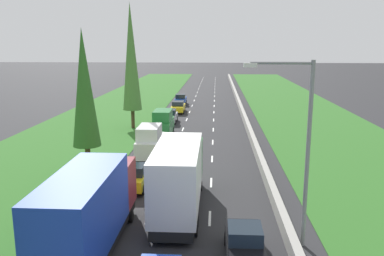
% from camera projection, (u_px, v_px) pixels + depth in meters
% --- Properties ---
extents(ground_plane, '(300.00, 300.00, 0.00)m').
position_uv_depth(ground_plane, '(202.00, 109.00, 61.05)').
color(ground_plane, '#28282B').
rests_on(ground_plane, ground).
extents(grass_verge_left, '(14.00, 140.00, 0.04)m').
position_uv_depth(grass_verge_left, '(120.00, 108.00, 61.78)').
color(grass_verge_left, '#2D6623').
rests_on(grass_verge_left, ground).
extents(grass_verge_right, '(14.00, 140.00, 0.04)m').
position_uv_depth(grass_verge_right, '(298.00, 110.00, 60.20)').
color(grass_verge_right, '#2D6623').
rests_on(grass_verge_right, ground).
extents(median_barrier, '(0.44, 120.00, 0.85)m').
position_uv_depth(median_barrier, '(240.00, 106.00, 60.62)').
color(median_barrier, '#9E9B93').
rests_on(median_barrier, ground).
extents(lane_markings, '(3.64, 116.00, 0.01)m').
position_uv_depth(lane_markings, '(202.00, 109.00, 61.04)').
color(lane_markings, white).
rests_on(lane_markings, ground).
extents(blue_box_truck_left_lane, '(2.46, 9.40, 4.18)m').
position_uv_depth(blue_box_truck_left_lane, '(90.00, 210.00, 18.58)').
color(blue_box_truck_left_lane, black).
rests_on(blue_box_truck_left_lane, ground).
extents(yellow_hatchback_left_lane, '(1.74, 3.90, 1.72)m').
position_uv_depth(yellow_hatchback_left_lane, '(134.00, 177.00, 27.41)').
color(yellow_hatchback_left_lane, yellow).
rests_on(yellow_hatchback_left_lane, ground).
extents(white_van_left_lane, '(1.96, 4.90, 2.82)m').
position_uv_depth(white_van_left_lane, '(150.00, 142.00, 34.86)').
color(white_van_left_lane, white).
rests_on(white_van_left_lane, ground).
extents(green_van_left_lane, '(1.96, 4.90, 2.82)m').
position_uv_depth(green_van_left_lane, '(163.00, 123.00, 42.95)').
color(green_van_left_lane, '#237A33').
rests_on(green_van_left_lane, ground).
extents(black_hatchback_right_lane, '(1.74, 3.90, 1.72)m').
position_uv_depth(black_hatchback_right_lane, '(244.00, 242.00, 18.35)').
color(black_hatchback_right_lane, black).
rests_on(black_hatchback_right_lane, ground).
extents(white_box_truck_centre_lane, '(2.46, 9.40, 4.18)m').
position_uv_depth(white_box_truck_centre_lane, '(179.00, 176.00, 23.36)').
color(white_box_truck_centre_lane, black).
rests_on(white_box_truck_centre_lane, ground).
extents(silver_hatchback_left_lane, '(1.74, 3.90, 1.72)m').
position_uv_depth(silver_hatchback_left_lane, '(170.00, 116.00, 50.16)').
color(silver_hatchback_left_lane, silver).
rests_on(silver_hatchback_left_lane, ground).
extents(yellow_sedan_left_lane, '(1.82, 4.50, 1.64)m').
position_uv_depth(yellow_sedan_left_lane, '(178.00, 107.00, 57.68)').
color(yellow_sedan_left_lane, yellow).
rests_on(yellow_sedan_left_lane, ground).
extents(blue_hatchback_left_lane, '(1.74, 3.90, 1.72)m').
position_uv_depth(blue_hatchback_left_lane, '(181.00, 99.00, 65.13)').
color(blue_hatchback_left_lane, '#1E47B7').
rests_on(blue_hatchback_left_lane, ground).
extents(poplar_tree_second, '(2.07, 2.07, 10.85)m').
position_uv_depth(poplar_tree_second, '(84.00, 89.00, 29.37)').
color(poplar_tree_second, '#4C3823').
rests_on(poplar_tree_second, ground).
extents(poplar_tree_third, '(2.16, 2.16, 14.27)m').
position_uv_depth(poplar_tree_third, '(131.00, 57.00, 45.49)').
color(poplar_tree_third, '#4C3823').
rests_on(poplar_tree_third, ground).
extents(street_light_mast, '(3.20, 0.28, 9.00)m').
position_uv_depth(street_light_mast, '(301.00, 142.00, 18.76)').
color(street_light_mast, gray).
rests_on(street_light_mast, ground).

